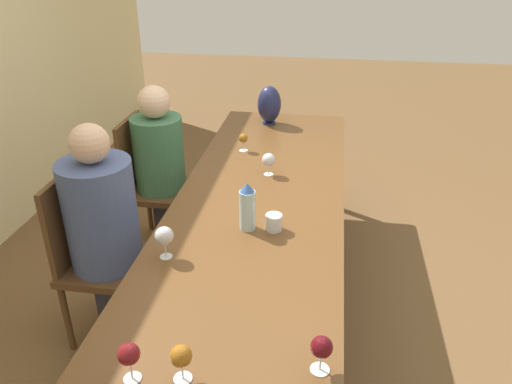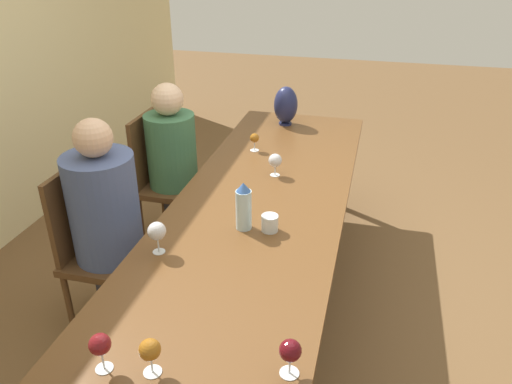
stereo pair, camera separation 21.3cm
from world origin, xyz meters
TOP-DOWN VIEW (x-y plane):
  - ground_plane at (0.00, 0.00)m, footprint 14.00×14.00m
  - dining_table at (0.00, 0.00)m, footprint 2.93×0.92m
  - water_bottle at (-0.32, 0.01)m, footprint 0.08×0.08m
  - water_tumbler at (-0.31, -0.12)m, footprint 0.08×0.08m
  - vase at (1.21, 0.11)m, footprint 0.18×0.18m
  - wine_glass_0 at (-1.27, 0.06)m, footprint 0.07×0.07m
  - wine_glass_1 at (0.65, 0.21)m, footprint 0.06×0.06m
  - wine_glass_2 at (0.31, -0.01)m, footprint 0.08×0.08m
  - wine_glass_3 at (-1.30, 0.22)m, footprint 0.07×0.07m
  - wine_glass_4 at (-1.17, -0.38)m, footprint 0.07×0.07m
  - wine_glass_5 at (-0.62, 0.33)m, footprint 0.08×0.08m
  - chair_near at (-0.33, 0.84)m, footprint 0.44×0.44m
  - chair_far at (0.57, 0.84)m, footprint 0.44×0.44m
  - person_near at (-0.33, 0.76)m, footprint 0.37×0.37m
  - person_far at (0.57, 0.76)m, footprint 0.34×0.34m

SIDE VIEW (x-z plane):
  - ground_plane at x=0.00m, z-range 0.00..0.00m
  - chair_near at x=-0.33m, z-range 0.03..0.99m
  - chair_far at x=0.57m, z-range 0.03..0.99m
  - person_far at x=0.57m, z-range 0.05..1.23m
  - person_near at x=-0.33m, z-range 0.04..1.29m
  - dining_table at x=0.00m, z-range 0.31..1.06m
  - water_tumbler at x=-0.31m, z-range 0.75..0.83m
  - wine_glass_1 at x=0.65m, z-range 0.77..0.89m
  - wine_glass_2 at x=0.31m, z-range 0.77..0.91m
  - wine_glass_0 at x=-1.27m, z-range 0.77..0.91m
  - wine_glass_4 at x=-1.17m, z-range 0.77..0.91m
  - wine_glass_3 at x=-1.30m, z-range 0.78..0.92m
  - wine_glass_5 at x=-0.62m, z-range 0.78..0.93m
  - water_bottle at x=-0.32m, z-range 0.74..0.99m
  - vase at x=1.21m, z-range 0.75..1.04m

